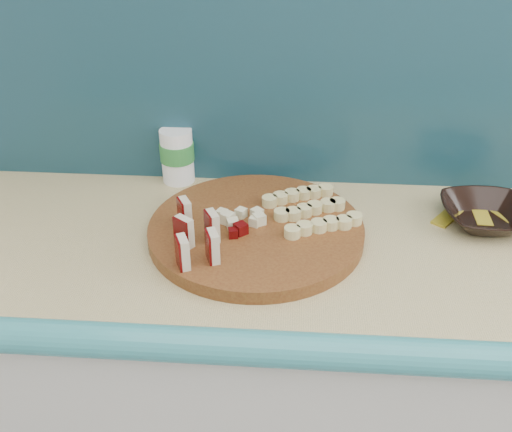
{
  "coord_description": "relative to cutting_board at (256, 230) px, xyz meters",
  "views": [
    {
      "loc": [
        -0.21,
        0.53,
        1.57
      ],
      "look_at": [
        -0.28,
        1.53,
        0.96
      ],
      "focal_mm": 40.0,
      "sensor_mm": 36.0,
      "label": 1
    }
  ],
  "objects": [
    {
      "name": "apple_chunks",
      "position": [
        -0.02,
        -0.01,
        0.03
      ],
      "size": [
        0.07,
        0.07,
        0.02
      ],
      "color": "#F5EFC4",
      "rests_on": "cutting_board"
    },
    {
      "name": "apple_wedges",
      "position": [
        -0.11,
        -0.09,
        0.04
      ],
      "size": [
        0.11,
        0.18,
        0.06
      ],
      "color": "beige",
      "rests_on": "cutting_board"
    },
    {
      "name": "canister",
      "position": [
        -0.21,
        0.23,
        0.06
      ],
      "size": [
        0.08,
        0.08,
        0.13
      ],
      "rotation": [
        0.0,
        0.0,
        -0.23
      ],
      "color": "white",
      "rests_on": "kitchen_counter"
    },
    {
      "name": "brown_bowl",
      "position": [
        0.49,
        0.08,
        0.01
      ],
      "size": [
        0.2,
        0.2,
        0.05
      ],
      "primitive_type": "imported",
      "rotation": [
        0.0,
        0.0,
        0.07
      ],
      "color": "black",
      "rests_on": "kitchen_counter"
    },
    {
      "name": "cutting_board",
      "position": [
        0.0,
        0.0,
        0.0
      ],
      "size": [
        0.59,
        0.59,
        0.03
      ],
      "primitive_type": "cylinder",
      "rotation": [
        0.0,
        0.0,
        0.43
      ],
      "color": "#4F2310",
      "rests_on": "kitchen_counter"
    },
    {
      "name": "backsplash",
      "position": [
        0.38,
        0.26,
        0.24
      ],
      "size": [
        2.2,
        0.02,
        0.5
      ],
      "primitive_type": "cube",
      "color": "teal",
      "rests_on": "kitchen_counter"
    },
    {
      "name": "kitchen_counter",
      "position": [
        0.38,
        -0.03,
        -0.47
      ],
      "size": [
        2.2,
        0.63,
        0.91
      ],
      "color": "silver",
      "rests_on": "ground"
    },
    {
      "name": "banana_slices",
      "position": [
        0.11,
        0.05,
        0.02
      ],
      "size": [
        0.21,
        0.21,
        0.02
      ],
      "color": "#D3C681",
      "rests_on": "cutting_board"
    },
    {
      "name": "banana_peel",
      "position": [
        0.49,
        0.13,
        -0.01
      ],
      "size": [
        0.22,
        0.18,
        0.01
      ],
      "rotation": [
        0.0,
        0.0,
        -0.23
      ],
      "color": "gold",
      "rests_on": "kitchen_counter"
    }
  ]
}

